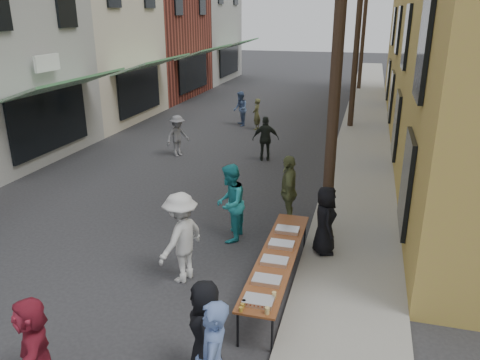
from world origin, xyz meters
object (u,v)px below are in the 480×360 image
Objects in this scene: utility_pole_near at (338,49)px; guest_front_c at (230,203)px; catering_tray_sausage at (258,301)px; utility_pole_far at (364,23)px; server at (325,220)px; serving_table at (278,257)px; guest_front_a at (206,331)px; utility_pole_mid at (358,30)px.

utility_pole_near is 4.70× the size of guest_front_c.
catering_tray_sausage is 3.80m from guest_front_c.
catering_tray_sausage is at bearing -91.44° from utility_pole_far.
server is (0.05, -1.00, -3.61)m from utility_pole_near.
serving_table is (-0.71, -26.60, -3.79)m from utility_pole_far.
utility_pole_far is 28.50m from catering_tray_sausage.
utility_pole_near reaches higher than serving_table.
utility_pole_near is at bearing -90.00° from utility_pole_far.
serving_table is 2.69m from guest_front_a.
utility_pole_near is 5.68× the size of server.
utility_pole_far reaches higher than guest_front_a.
guest_front_a reaches higher than catering_tray_sausage.
server is at bearing 81.92° from guest_front_c.
utility_pole_far is 25.12m from guest_front_c.
utility_pole_far is (0.00, 24.00, 0.00)m from utility_pole_near.
server is (0.05, -25.00, -3.61)m from utility_pole_far.
catering_tray_sausage is 1.13m from guest_front_a.
catering_tray_sausage is at bearing 21.25° from guest_front_c.
utility_pole_mid is 5.68× the size of server.
utility_pole_near is 24.00m from utility_pole_far.
utility_pole_far is 4.70× the size of guest_front_c.
utility_pole_near is at bearing 74.77° from serving_table.
guest_front_a is at bearing 146.22° from server.
utility_pole_near is at bearing -13.41° from server.
guest_front_c is 2.29m from server.
utility_pole_far is (0.00, 12.00, 0.00)m from utility_pole_mid.
server reaches higher than catering_tray_sausage.
guest_front_c is at bearing 172.04° from guest_front_a.
guest_front_c is at bearing -95.14° from utility_pole_far.
utility_pole_mid reaches higher than guest_front_a.
utility_pole_far is at bearing 90.00° from utility_pole_near.
utility_pole_mid is at bearing -90.00° from utility_pole_far.
guest_front_a is 4.56m from guest_front_c.
utility_pole_far reaches higher than serving_table.
utility_pole_near reaches higher than guest_front_c.
guest_front_c is (-1.52, 3.48, 0.17)m from catering_tray_sausage.
utility_pole_mid is 2.25× the size of serving_table.
serving_table is at bearing 147.71° from guest_front_a.
serving_table is at bearing 90.00° from catering_tray_sausage.
server is at bearing -89.89° from utility_pole_far.
guest_front_c is at bearing 129.71° from serving_table.
utility_pole_near is 18.00× the size of catering_tray_sausage.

